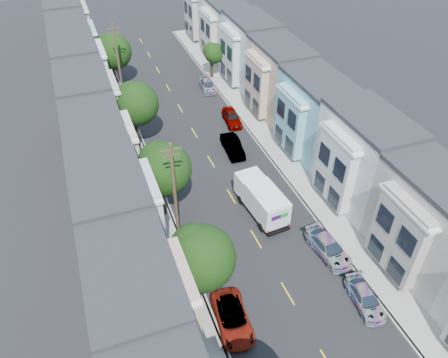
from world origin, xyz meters
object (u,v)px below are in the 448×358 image
Objects in this scene: parked_left_d at (168,171)px; parked_right_c at (232,117)px; utility_pole_far at (119,65)px; parked_left_c at (202,251)px; utility_pole_near at (175,197)px; parked_left_b at (232,318)px; parked_right_b at (328,248)px; lead_sedan at (233,146)px; tree_c at (163,169)px; parked_right_d at (208,85)px; parked_right_a at (365,299)px; tree_e at (113,52)px; tree_d at (136,104)px; tree_b at (201,259)px; tree_far_r at (213,54)px; fedex_truck at (261,199)px.

parked_right_c reaches higher than parked_left_d.
utility_pole_far is 17.52m from parked_left_d.
utility_pole_near is at bearing 117.80° from parked_left_c.
parked_right_b is (9.80, 3.46, 0.02)m from parked_left_b.
tree_c is at bearing -138.45° from lead_sedan.
parked_right_c is (9.80, 7.45, 0.01)m from parked_left_d.
parked_right_d is at bearing 95.79° from parked_right_c.
tree_c is at bearing 133.26° from parked_right_a.
tree_e is at bearing 90.02° from utility_pole_far.
tree_d reaches higher than parked_right_a.
utility_pole_far reaches higher than parked_right_b.
tree_e is 1.80× the size of parked_right_a.
parked_left_b is 27.36m from parked_right_c.
parked_right_d is at bearing 65.41° from parked_left_c.
tree_b is 20.04m from lead_sedan.
tree_e is at bearing 160.19° from parked_right_d.
parked_right_a is at bearing -46.54° from parked_left_c.
tree_e reaches higher than parked_left_d.
tree_far_r is 31.77m from utility_pole_near.
utility_pole_near reaches higher than parked_right_d.
parked_right_d is at bearing 85.49° from lead_sedan.
parked_right_a is at bearing -20.87° from tree_b.
tree_c is (-0.00, 10.28, 0.20)m from tree_b.
tree_far_r is at bearing 63.98° from parked_left_c.
parked_right_c reaches higher than parked_left_c.
fedex_truck is 1.54× the size of parked_right_a.
parked_left_c is at bearing -116.98° from lead_sedan.
parked_right_c is at bearing -51.85° from tree_e.
utility_pole_far is 2.02× the size of parked_left_b.
tree_c is 28.38m from tree_far_r.
parked_left_b is 1.22× the size of parked_right_a.
parked_left_c is 11.27m from parked_left_d.
tree_e reaches higher than parked_right_b.
parked_right_d is (9.80, 27.83, 0.00)m from parked_left_c.
parked_left_d is (1.40, -21.71, -4.21)m from tree_e.
parked_left_c is 29.51m from parked_right_d.
tree_b is 1.59× the size of parked_right_c.
tree_b is 1.79× the size of parked_right_a.
tree_far_r is (13.20, 13.38, -1.72)m from tree_d.
tree_c is at bearing 134.83° from parked_right_b.
parked_right_a is (11.20, -4.27, -4.29)m from tree_b.
parked_left_c is 1.01× the size of parked_left_d.
parked_left_b is 6.82m from parked_left_c.
parked_right_a is (9.80, -19.89, -0.12)m from parked_left_d.
fedex_truck is 1.27× the size of parked_left_b.
parked_right_c is (11.20, 12.79, -4.37)m from tree_c.
tree_b reaches higher than fedex_truck.
tree_d reaches higher than fedex_truck.
tree_far_r is at bearing 92.79° from parked_right_a.
parked_right_b is at bearing -70.44° from utility_pole_far.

